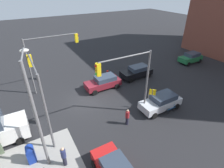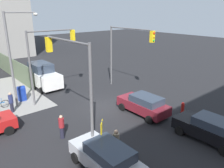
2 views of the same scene
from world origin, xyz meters
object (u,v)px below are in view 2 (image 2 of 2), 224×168
street_lamp_corner (14,53)px  pedestrian_walking_north (11,102)px  fire_hydrant (183,107)px  coupe_silver (106,157)px  traffic_signal_se_corner (126,46)px  coupe_maroon (144,104)px  pedestrian_crossing (116,143)px  traffic_signal_nw_corner (72,71)px  coupe_black (210,129)px  pedestrian_waiting (62,126)px  van_white_delivery (43,75)px  mailbox_blue (22,93)px  traffic_signal_ne_corner (48,52)px

street_lamp_corner → pedestrian_walking_north: size_ratio=4.58×
fire_hydrant → coupe_silver: bearing=98.3°
traffic_signal_se_corner → coupe_maroon: bearing=151.0°
street_lamp_corner → pedestrian_crossing: bearing=-171.5°
traffic_signal_nw_corner → coupe_maroon: traffic_signal_nw_corner is taller
traffic_signal_nw_corner → coupe_black: size_ratio=1.47×
street_lamp_corner → coupe_silver: size_ratio=1.81×
coupe_black → pedestrian_crossing: size_ratio=2.47×
coupe_maroon → coupe_silver: size_ratio=0.99×
fire_hydrant → pedestrian_waiting: 9.87m
traffic_signal_nw_corner → van_white_delivery: 12.04m
traffic_signal_nw_corner → pedestrian_walking_north: 7.93m
street_lamp_corner → coupe_black: 15.90m
van_white_delivery → pedestrian_walking_north: 6.54m
traffic_signal_se_corner → coupe_black: bearing=166.5°
traffic_signal_se_corner → pedestrian_walking_north: traffic_signal_se_corner is taller
mailbox_blue → coupe_silver: size_ratio=0.32×
traffic_signal_nw_corner → street_lamp_corner: size_ratio=0.81×
street_lamp_corner → pedestrian_waiting: street_lamp_corner is taller
coupe_silver → pedestrian_crossing: bearing=-65.2°
coupe_black → coupe_silver: bearing=73.4°
pedestrian_waiting → traffic_signal_se_corner: bearing=72.6°
van_white_delivery → coupe_black: bearing=-167.6°
fire_hydrant → mailbox_blue: bearing=39.4°
traffic_signal_ne_corner → pedestrian_waiting: bearing=159.4°
coupe_black → street_lamp_corner: bearing=28.7°
traffic_signal_ne_corner → street_lamp_corner: size_ratio=0.81×
mailbox_blue → street_lamp_corner: bearing=157.6°
traffic_signal_se_corner → pedestrian_crossing: 12.11m
coupe_maroon → pedestrian_crossing: size_ratio=2.45×
mailbox_blue → pedestrian_waiting: pedestrian_waiting is taller
pedestrian_crossing → coupe_silver: bearing=134.1°
street_lamp_corner → coupe_silver: bearing=-177.5°
pedestrian_walking_north → traffic_signal_ne_corner: bearing=157.4°
van_white_delivery → coupe_silver: bearing=168.2°
traffic_signal_nw_corner → pedestrian_waiting: (0.52, 0.70, -3.75)m
traffic_signal_nw_corner → coupe_maroon: (-0.52, -6.10, -3.77)m
traffic_signal_ne_corner → mailbox_blue: traffic_signal_ne_corner is taller
fire_hydrant → coupe_maroon: size_ratio=0.21×
van_white_delivery → pedestrian_walking_north: size_ratio=3.09×
traffic_signal_nw_corner → coupe_maroon: 7.19m
mailbox_blue → coupe_black: bearing=-154.5°
traffic_signal_ne_corner → coupe_silver: size_ratio=1.47×
fire_hydrant → coupe_silver: coupe_silver is taller
traffic_signal_nw_corner → pedestrian_walking_north: bearing=16.6°
coupe_silver → pedestrian_waiting: (4.33, 0.26, 0.02)m
traffic_signal_nw_corner → coupe_maroon: size_ratio=1.48×
traffic_signal_nw_corner → street_lamp_corner: street_lamp_corner is taller
fire_hydrant → pedestrian_crossing: pedestrian_crossing is taller
traffic_signal_nw_corner → coupe_black: 9.51m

